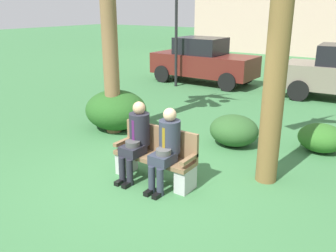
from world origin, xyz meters
TOP-DOWN VIEW (x-y plane):
  - ground_plane at (0.00, 0.00)m, footprint 80.00×80.00m
  - park_bench at (0.12, 0.16)m, footprint 1.41×0.44m
  - seated_man_left at (-0.19, 0.04)m, footprint 0.34×0.72m
  - seated_man_right at (0.42, 0.04)m, footprint 0.34×0.72m
  - shrub_near_bench at (0.52, 2.36)m, footprint 1.02×0.94m
  - shrub_mid_lawn at (2.11, 3.02)m, footprint 0.90×0.82m
  - shrub_far_lawn at (-2.21, 1.77)m, footprint 1.48×1.35m
  - parked_car_near at (-3.16, 7.65)m, footprint 3.91×1.73m
  - street_lamp at (-3.67, 6.58)m, footprint 0.24×0.24m

SIDE VIEW (x-z plane):
  - ground_plane at x=0.00m, z-range 0.00..0.00m
  - shrub_mid_lawn at x=2.11m, z-range 0.00..0.56m
  - shrub_near_bench at x=0.52m, z-range 0.00..0.64m
  - park_bench at x=0.12m, z-range -0.05..0.85m
  - shrub_far_lawn at x=-2.21m, z-range 0.00..0.92m
  - seated_man_right at x=0.42m, z-range 0.07..1.37m
  - seated_man_left at x=-0.19m, z-range 0.07..1.38m
  - parked_car_near at x=-3.16m, z-range 0.00..1.68m
  - street_lamp at x=-3.67m, z-range 0.40..3.92m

